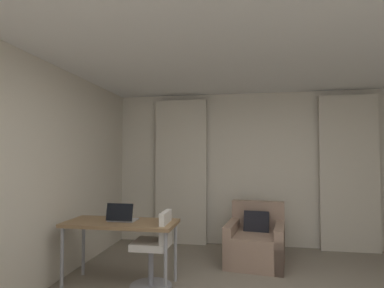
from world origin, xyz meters
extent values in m
cube|color=beige|center=(0.00, 3.03, 1.30)|extent=(5.12, 0.06, 2.60)
cube|color=white|center=(0.00, 0.00, 2.63)|extent=(5.12, 6.12, 0.06)
cube|color=beige|center=(-1.38, 2.90, 1.25)|extent=(0.90, 0.06, 2.50)
cube|color=beige|center=(1.38, 2.90, 1.25)|extent=(0.90, 0.06, 2.50)
cube|color=#997A66|center=(-0.12, 2.09, 0.21)|extent=(0.89, 0.97, 0.43)
cube|color=#997A66|center=(-0.07, 2.45, 0.63)|extent=(0.79, 0.24, 0.40)
cube|color=#997A66|center=(0.21, 2.04, 0.28)|extent=(0.23, 0.88, 0.57)
cube|color=#997A66|center=(-0.45, 2.13, 0.28)|extent=(0.23, 0.88, 0.57)
cube|color=black|center=(-0.10, 2.22, 0.53)|extent=(0.38, 0.25, 0.37)
cube|color=olive|center=(-1.70, 1.04, 0.72)|extent=(1.31, 0.57, 0.04)
cylinder|color=#99999E|center=(-2.31, 1.28, 0.35)|extent=(0.04, 0.04, 0.70)
cylinder|color=#99999E|center=(-1.10, 1.28, 0.35)|extent=(0.04, 0.04, 0.70)
cylinder|color=#99999E|center=(-2.31, 0.81, 0.35)|extent=(0.04, 0.04, 0.70)
cylinder|color=#99999E|center=(-1.10, 0.81, 0.35)|extent=(0.04, 0.04, 0.70)
cylinder|color=gray|center=(-1.33, 1.02, 0.23)|extent=(0.06, 0.06, 0.46)
cylinder|color=gray|center=(-1.33, 1.02, 0.02)|extent=(0.48, 0.48, 0.04)
cube|color=silver|center=(-1.33, 1.02, 0.50)|extent=(0.40, 0.40, 0.08)
cube|color=silver|center=(-1.16, 1.02, 0.71)|extent=(0.06, 0.36, 0.34)
cube|color=#ADADB2|center=(-1.70, 1.10, 0.75)|extent=(0.32, 0.22, 0.02)
cube|color=black|center=(-1.70, 0.99, 0.86)|extent=(0.32, 0.05, 0.20)
camera|label=1|loc=(-0.24, -2.50, 1.51)|focal=29.48mm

